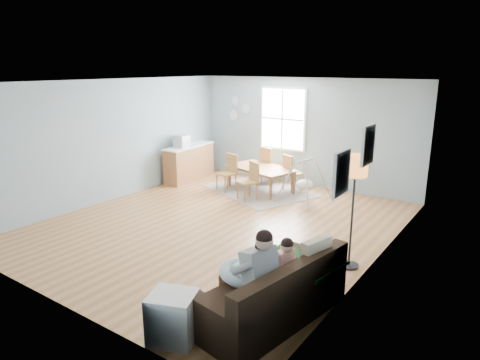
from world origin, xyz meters
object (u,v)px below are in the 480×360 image
Objects in this scene: father at (251,272)px; chair_sw at (229,170)px; floor_lamp at (355,175)px; storage_cube at (172,317)px; chair_nw at (269,163)px; counter at (189,162)px; toddler at (281,261)px; baby_swing at (304,184)px; chair_ne at (291,171)px; monitor at (182,141)px; dining_table at (260,179)px; chair_se at (250,179)px; sofa at (275,298)px.

chair_sw is at bearing 128.87° from father.
chair_sw is at bearing 149.97° from floor_lamp.
chair_nw is at bearing 112.06° from storage_cube.
storage_cube is at bearing -50.25° from counter.
toddler is 5.41m from chair_sw.
baby_swing is at bearing -32.15° from chair_nw.
chair_ne is (-2.29, 5.23, -0.17)m from father.
chair_sw is 0.94× the size of chair_nw.
floor_lamp is 5.84m from monitor.
storage_cube is 0.57× the size of baby_swing.
father is 1.01m from storage_cube.
father is 5.64m from dining_table.
dining_table is 0.78m from chair_ne.
father is 4.87m from baby_swing.
chair_sw reaches higher than chair_se.
toddler is at bearing -57.51° from chair_nw.
baby_swing is (1.12, 0.51, -0.06)m from chair_se.
father is at bearing -100.59° from floor_lamp.
chair_sw reaches higher than storage_cube.
storage_cube is (-0.69, -1.19, -0.40)m from toddler.
counter is at bearing -167.91° from chair_ne.
toddler is 0.47× the size of counter.
storage_cube is (-0.96, -2.86, -1.16)m from floor_lamp.
chair_sw is at bearing 133.01° from toddler.
chair_ne is (0.43, 1.15, 0.02)m from chair_se.
chair_nw is at bearing 104.95° from chair_se.
sofa is at bearing -78.15° from toddler.
counter is at bearing -155.07° from chair_nw.
father is at bearing -60.74° from chair_nw.
counter is 3.43m from baby_swing.
floor_lamp is 4.42m from dining_table.
chair_ne is at bearing -20.65° from chair_nw.
father is at bearing -106.21° from toddler.
floor_lamp is (0.26, 1.67, 0.76)m from toddler.
floor_lamp is 3.23m from storage_cube.
baby_swing is (-1.77, 4.34, 0.14)m from sofa.
chair_sw is (-3.56, 4.41, -0.16)m from father.
chair_sw is 0.53× the size of counter.
father is 6.35m from chair_nw.
chair_nw is at bearing 122.49° from toddler.
chair_se is at bearing -21.31° from chair_sw.
chair_ne is 0.94m from baby_swing.
chair_nw is 2.31m from monitor.
dining_table is at bearing 124.10° from sofa.
chair_nw is at bearing 135.73° from floor_lamp.
father is at bearing -42.69° from counter.
chair_se is 1.23m from chair_ne.
monitor is (-4.44, 5.06, 0.81)m from storage_cube.
chair_se is at bearing 128.14° from toddler.
storage_cube is (-0.56, -0.74, -0.40)m from father.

